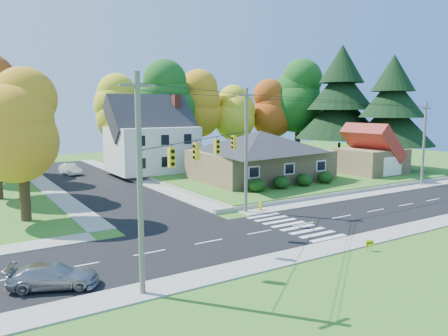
% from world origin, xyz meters
% --- Properties ---
extents(ground, '(120.00, 120.00, 0.00)m').
position_xyz_m(ground, '(0.00, 0.00, 0.00)').
color(ground, '#3D7923').
extents(road_main, '(90.00, 8.00, 0.02)m').
position_xyz_m(road_main, '(0.00, 0.00, 0.01)').
color(road_main, black).
rests_on(road_main, ground).
extents(road_cross, '(8.00, 44.00, 0.02)m').
position_xyz_m(road_cross, '(-8.00, 26.00, 0.01)').
color(road_cross, black).
rests_on(road_cross, ground).
extents(sidewalk_north, '(90.00, 2.00, 0.08)m').
position_xyz_m(sidewalk_north, '(0.00, 5.00, 0.04)').
color(sidewalk_north, '#9C9A90').
rests_on(sidewalk_north, ground).
extents(sidewalk_south, '(90.00, 2.00, 0.08)m').
position_xyz_m(sidewalk_south, '(0.00, -5.00, 0.04)').
color(sidewalk_south, '#9C9A90').
rests_on(sidewalk_south, ground).
extents(lawn, '(30.00, 30.00, 0.50)m').
position_xyz_m(lawn, '(13.00, 21.00, 0.25)').
color(lawn, '#3D7923').
rests_on(lawn, ground).
extents(ranch_house, '(14.60, 10.60, 5.40)m').
position_xyz_m(ranch_house, '(8.00, 16.00, 3.27)').
color(ranch_house, tan).
rests_on(ranch_house, lawn).
extents(colonial_house, '(10.40, 8.40, 9.60)m').
position_xyz_m(colonial_house, '(0.04, 28.00, 4.58)').
color(colonial_house, silver).
rests_on(colonial_house, lawn).
extents(garage, '(7.30, 6.30, 4.60)m').
position_xyz_m(garage, '(22.00, 11.99, 2.84)').
color(garage, tan).
rests_on(garage, lawn).
extents(hedge_row, '(10.70, 1.70, 1.27)m').
position_xyz_m(hedge_row, '(7.50, 9.80, 1.14)').
color(hedge_row, '#163A10').
rests_on(hedge_row, lawn).
extents(traffic_infrastructure, '(38.10, 10.66, 10.00)m').
position_xyz_m(traffic_infrastructure, '(-0.15, 1.35, 5.15)').
color(traffic_infrastructure, '#666059').
rests_on(traffic_infrastructure, ground).
extents(tree_lot_0, '(6.72, 6.72, 12.51)m').
position_xyz_m(tree_lot_0, '(-2.00, 34.00, 8.31)').
color(tree_lot_0, '#3F2A19').
rests_on(tree_lot_0, lawn).
extents(tree_lot_1, '(7.84, 7.84, 14.60)m').
position_xyz_m(tree_lot_1, '(4.00, 33.00, 9.61)').
color(tree_lot_1, '#3F2A19').
rests_on(tree_lot_1, lawn).
extents(tree_lot_2, '(7.28, 7.28, 13.56)m').
position_xyz_m(tree_lot_2, '(10.00, 34.00, 8.96)').
color(tree_lot_2, '#3F2A19').
rests_on(tree_lot_2, lawn).
extents(tree_lot_3, '(6.16, 6.16, 11.47)m').
position_xyz_m(tree_lot_3, '(16.00, 33.00, 7.65)').
color(tree_lot_3, '#3F2A19').
rests_on(tree_lot_3, lawn).
extents(tree_lot_4, '(6.72, 6.72, 12.51)m').
position_xyz_m(tree_lot_4, '(22.00, 32.00, 8.31)').
color(tree_lot_4, '#3F2A19').
rests_on(tree_lot_4, lawn).
extents(tree_lot_5, '(8.40, 8.40, 15.64)m').
position_xyz_m(tree_lot_5, '(26.00, 30.00, 10.27)').
color(tree_lot_5, '#3F2A19').
rests_on(tree_lot_5, lawn).
extents(conifer_east_a, '(12.80, 12.80, 16.96)m').
position_xyz_m(conifer_east_a, '(27.00, 22.00, 9.39)').
color(conifer_east_a, '#3F2A19').
rests_on(conifer_east_a, lawn).
extents(conifer_east_b, '(11.20, 11.20, 14.84)m').
position_xyz_m(conifer_east_b, '(28.00, 14.00, 8.28)').
color(conifer_east_b, '#3F2A19').
rests_on(conifer_east_b, lawn).
extents(tree_west_0, '(6.16, 6.16, 11.47)m').
position_xyz_m(tree_west_0, '(-17.00, 12.00, 7.15)').
color(tree_west_0, '#3F2A19').
rests_on(tree_west_0, ground).
extents(silver_sedan, '(4.44, 3.17, 1.19)m').
position_xyz_m(silver_sedan, '(-17.79, -2.30, 0.62)').
color(silver_sedan, '#959599').
rests_on(silver_sedan, road_main).
extents(white_car, '(2.17, 4.30, 1.35)m').
position_xyz_m(white_car, '(-8.79, 33.64, 0.70)').
color(white_car, silver).
rests_on(white_car, road_cross).
extents(fire_hydrant, '(0.44, 0.35, 0.78)m').
position_xyz_m(fire_hydrant, '(-0.18, 4.97, 0.37)').
color(fire_hydrant, '#D6D102').
rests_on(fire_hydrant, ground).
extents(yard_sign, '(0.51, 0.20, 0.66)m').
position_xyz_m(yard_sign, '(-0.77, -6.61, 0.47)').
color(yard_sign, black).
rests_on(yard_sign, ground).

